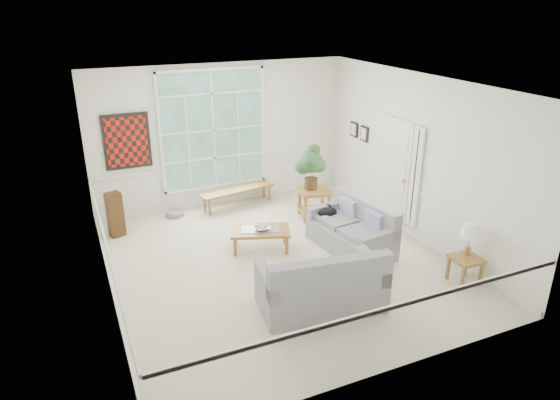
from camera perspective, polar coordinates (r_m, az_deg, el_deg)
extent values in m
cube|color=beige|center=(8.60, -0.07, -7.09)|extent=(5.50, 6.00, 0.01)
cube|color=white|center=(7.61, -0.08, 13.10)|extent=(5.50, 6.00, 0.02)
cube|color=white|center=(10.67, -6.64, 7.33)|extent=(5.50, 0.02, 3.00)
cube|color=white|center=(5.60, 12.49, -7.13)|extent=(5.50, 0.02, 3.00)
cube|color=white|center=(7.39, -19.99, -0.65)|extent=(0.02, 6.00, 3.00)
cube|color=white|center=(9.38, 15.55, 4.59)|extent=(0.02, 6.00, 3.00)
cube|color=white|center=(10.55, -7.65, 7.95)|extent=(2.30, 0.08, 2.40)
cube|color=white|center=(9.93, 12.97, 3.08)|extent=(0.08, 0.90, 2.10)
cube|color=white|center=(9.44, 15.26, 2.49)|extent=(0.08, 0.26, 1.90)
cube|color=maroon|center=(10.22, -17.10, 6.42)|extent=(0.90, 0.06, 1.10)
cube|color=black|center=(10.69, 9.56, 7.48)|extent=(0.04, 0.26, 0.32)
cube|color=black|center=(11.02, 8.43, 7.97)|extent=(0.04, 0.26, 0.32)
cube|color=gray|center=(8.91, 8.12, -3.04)|extent=(1.05, 1.72, 0.88)
cube|color=gray|center=(7.24, 4.74, -8.85)|extent=(1.87, 1.15, 0.95)
cube|color=olive|center=(8.93, -2.25, -4.51)|extent=(1.17, 0.89, 0.39)
imported|color=#949499|center=(8.80, -2.03, -3.23)|extent=(0.33, 0.33, 0.08)
cube|color=olive|center=(10.80, -4.82, 0.28)|extent=(1.69, 0.62, 0.39)
cube|color=olive|center=(10.19, 3.90, -0.37)|extent=(0.73, 0.73, 0.62)
cube|color=olive|center=(8.43, 20.34, -7.50)|extent=(0.46, 0.46, 0.44)
cylinder|color=slate|center=(10.54, -11.92, -1.51)|extent=(0.48, 0.48, 0.11)
cube|color=#3C2611|center=(9.82, -18.32, -1.58)|extent=(0.32, 0.28, 0.87)
ellipsoid|color=black|center=(9.22, 5.46, -1.35)|extent=(0.40, 0.31, 0.18)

